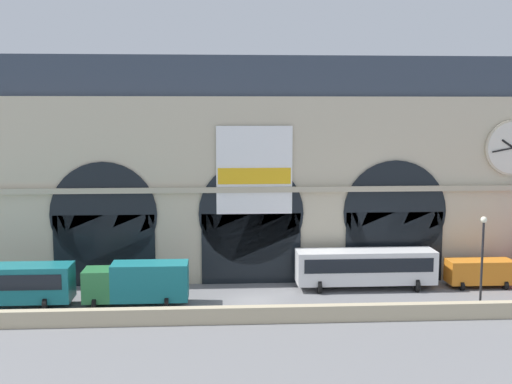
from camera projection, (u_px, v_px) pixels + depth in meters
The scene contains 7 objects.
ground_plane at pixel (255, 301), 47.45m from camera, with size 200.00×200.00×0.00m, color slate.
quay_parapet_wall at pixel (259, 314), 42.52m from camera, with size 90.00×0.70×1.12m, color #BCAD8C.
station_building at pixel (250, 171), 54.01m from camera, with size 49.63×5.98×18.48m.
box_truck_midwest at pixel (138, 282), 46.26m from camera, with size 7.50×2.91×3.12m.
bus_mideast at pixel (365, 267), 50.55m from camera, with size 11.00×3.25×3.10m.
van_east at pixel (480, 272), 51.12m from camera, with size 5.20×2.48×2.20m.
street_lamp_quayside at pixel (482, 252), 43.76m from camera, with size 0.44×0.44×6.90m.
Camera 1 is at (-2.72, -45.96, 14.04)m, focal length 44.75 mm.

